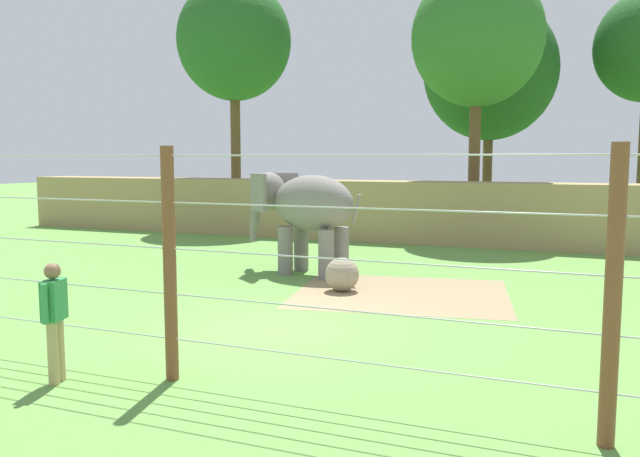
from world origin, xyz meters
name	(u,v)px	position (x,y,z in m)	size (l,w,h in m)	color
ground_plane	(274,328)	(0.00, 0.00, 0.00)	(120.00, 120.00, 0.00)	#609342
dirt_patch	(401,293)	(1.39, 3.79, 0.00)	(4.78, 4.14, 0.01)	#937F5B
embankment_wall	(430,212)	(0.00, 12.93, 1.12)	(36.00, 1.80, 2.24)	tan
elephant	(304,207)	(-1.69, 5.30, 1.79)	(3.59, 1.87, 2.70)	gray
enrichment_ball	(342,274)	(0.03, 3.52, 0.40)	(0.79, 0.79, 0.79)	gray
cable_fence	(174,264)	(-0.03, -3.00, 1.64)	(11.91, 0.18, 3.25)	brown
zookeeper	(55,317)	(-1.51, -3.70, 0.93)	(0.33, 0.57, 1.67)	tan
tree_far_left	(477,38)	(1.23, 15.09, 7.63)	(4.99, 4.99, 10.28)	brown
tree_left_of_centre	(490,71)	(1.01, 20.61, 7.11)	(6.10, 6.10, 10.33)	brown
tree_right_of_centre	(234,41)	(-9.29, 15.06, 8.21)	(5.01, 5.01, 10.88)	brown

